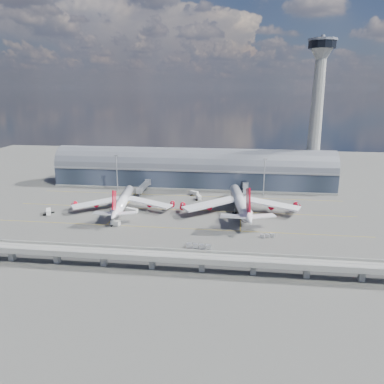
# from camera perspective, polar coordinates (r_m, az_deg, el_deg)

# --- Properties ---
(ground) EXTENTS (500.00, 500.00, 0.00)m
(ground) POSITION_cam_1_polar(r_m,az_deg,el_deg) (203.15, -2.57, -4.49)
(ground) COLOR #474744
(ground) RESTS_ON ground
(taxi_lines) EXTENTS (200.00, 80.12, 0.01)m
(taxi_lines) POSITION_cam_1_polar(r_m,az_deg,el_deg) (223.76, -1.62, -2.56)
(taxi_lines) COLOR gold
(taxi_lines) RESTS_ON ground
(terminal) EXTENTS (200.00, 30.00, 28.00)m
(terminal) POSITION_cam_1_polar(r_m,az_deg,el_deg) (274.25, 0.14, 3.32)
(terminal) COLOR #202936
(terminal) RESTS_ON ground
(control_tower) EXTENTS (19.00, 19.00, 103.00)m
(control_tower) POSITION_cam_1_polar(r_m,az_deg,el_deg) (276.50, 18.40, 11.08)
(control_tower) COLOR gray
(control_tower) RESTS_ON ground
(guideway) EXTENTS (220.00, 8.50, 7.20)m
(guideway) POSITION_cam_1_polar(r_m,az_deg,el_deg) (151.37, -6.15, -9.69)
(guideway) COLOR gray
(guideway) RESTS_ON ground
(floodlight_mast_left) EXTENTS (3.00, 0.70, 25.70)m
(floodlight_mast_left) POSITION_cam_1_polar(r_m,az_deg,el_deg) (262.76, -11.39, 2.97)
(floodlight_mast_left) COLOR gray
(floodlight_mast_left) RESTS_ON ground
(floodlight_mast_right) EXTENTS (3.00, 0.70, 25.70)m
(floodlight_mast_right) POSITION_cam_1_polar(r_m,az_deg,el_deg) (249.93, 10.94, 2.35)
(floodlight_mast_right) COLOR gray
(floodlight_mast_right) RESTS_ON ground
(airliner_left) EXTENTS (61.05, 64.22, 19.58)m
(airliner_left) POSITION_cam_1_polar(r_m,az_deg,el_deg) (222.66, -10.53, -1.41)
(airliner_left) COLOR white
(airliner_left) RESTS_ON ground
(airliner_right) EXTENTS (69.95, 73.16, 23.22)m
(airliner_right) POSITION_cam_1_polar(r_m,az_deg,el_deg) (216.25, 7.39, -1.66)
(airliner_right) COLOR white
(airliner_right) RESTS_ON ground
(jet_bridge_left) EXTENTS (4.40, 28.00, 7.25)m
(jet_bridge_left) POSITION_cam_1_polar(r_m,az_deg,el_deg) (257.48, -7.29, 0.96)
(jet_bridge_left) COLOR gray
(jet_bridge_left) RESTS_ON ground
(jet_bridge_right) EXTENTS (4.40, 32.00, 7.25)m
(jet_bridge_right) POSITION_cam_1_polar(r_m,az_deg,el_deg) (247.74, 8.14, 0.34)
(jet_bridge_right) COLOR gray
(jet_bridge_right) RESTS_ON ground
(service_truck_0) EXTENTS (5.32, 7.42, 2.96)m
(service_truck_0) POSITION_cam_1_polar(r_m,az_deg,el_deg) (228.55, -21.02, -2.83)
(service_truck_0) COLOR silver
(service_truck_0) RESTS_ON ground
(service_truck_1) EXTENTS (5.51, 3.75, 2.93)m
(service_truck_1) POSITION_cam_1_polar(r_m,az_deg,el_deg) (200.01, -11.55, -4.68)
(service_truck_1) COLOR silver
(service_truck_1) RESTS_ON ground
(service_truck_2) EXTENTS (7.86, 4.60, 2.74)m
(service_truck_2) POSITION_cam_1_polar(r_m,az_deg,el_deg) (218.79, -9.19, -2.79)
(service_truck_2) COLOR silver
(service_truck_2) RESTS_ON ground
(service_truck_3) EXTENTS (3.56, 7.06, 3.26)m
(service_truck_3) POSITION_cam_1_polar(r_m,az_deg,el_deg) (209.64, 8.10, -3.50)
(service_truck_3) COLOR silver
(service_truck_3) RESTS_ON ground
(service_truck_4) EXTENTS (4.10, 5.56, 2.93)m
(service_truck_4) POSITION_cam_1_polar(r_m,az_deg,el_deg) (240.73, 1.05, -0.87)
(service_truck_4) COLOR silver
(service_truck_4) RESTS_ON ground
(service_truck_5) EXTENTS (6.16, 4.94, 2.82)m
(service_truck_5) POSITION_cam_1_polar(r_m,az_deg,el_deg) (250.96, 0.35, -0.18)
(service_truck_5) COLOR silver
(service_truck_5) RESTS_ON ground
(cargo_train_0) EXTENTS (11.52, 2.60, 1.90)m
(cargo_train_0) POSITION_cam_1_polar(r_m,az_deg,el_deg) (169.93, 1.01, -8.26)
(cargo_train_0) COLOR gray
(cargo_train_0) RESTS_ON ground
(cargo_train_1) EXTENTS (7.48, 2.58, 1.64)m
(cargo_train_1) POSITION_cam_1_polar(r_m,az_deg,el_deg) (162.49, 8.98, -9.68)
(cargo_train_1) COLOR gray
(cargo_train_1) RESTS_ON ground
(cargo_train_2) EXTENTS (7.44, 3.66, 1.64)m
(cargo_train_2) POSITION_cam_1_polar(r_m,az_deg,el_deg) (185.26, 11.40, -6.55)
(cargo_train_2) COLOR gray
(cargo_train_2) RESTS_ON ground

